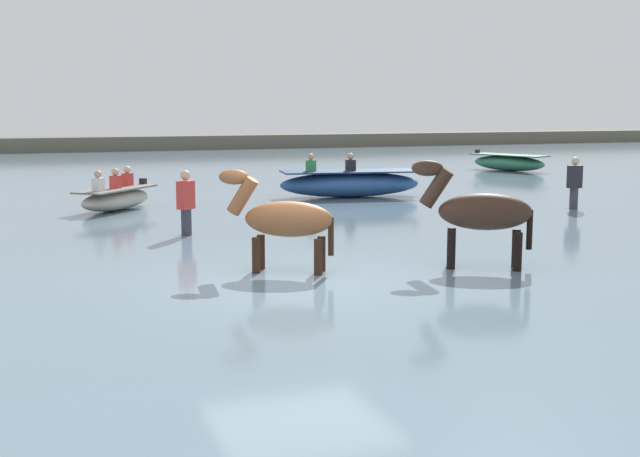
# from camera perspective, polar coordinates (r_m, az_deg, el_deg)

# --- Properties ---
(ground_plane) EXTENTS (120.00, 120.00, 0.00)m
(ground_plane) POSITION_cam_1_polar(r_m,az_deg,el_deg) (11.79, -1.45, -5.48)
(ground_plane) COLOR gray
(water_surface) EXTENTS (90.00, 90.00, 0.37)m
(water_surface) POSITION_cam_1_polar(r_m,az_deg,el_deg) (21.33, -10.08, 1.20)
(water_surface) COLOR slate
(water_surface) RESTS_ON ground
(horse_lead_chestnut) EXTENTS (1.67, 1.12, 1.91)m
(horse_lead_chestnut) POSITION_cam_1_polar(r_m,az_deg,el_deg) (12.30, -2.51, 0.45)
(horse_lead_chestnut) COLOR brown
(horse_lead_chestnut) RESTS_ON ground
(horse_trailing_dark_bay) EXTENTS (1.77, 1.20, 2.02)m
(horse_trailing_dark_bay) POSITION_cam_1_polar(r_m,az_deg,el_deg) (12.83, 10.97, 0.93)
(horse_trailing_dark_bay) COLOR #382319
(horse_trailing_dark_bay) RESTS_ON ground
(boat_far_inshore) EXTENTS (4.02, 1.80, 1.20)m
(boat_far_inshore) POSITION_cam_1_polar(r_m,az_deg,el_deg) (22.56, 2.08, 3.12)
(boat_far_inshore) COLOR #28518E
(boat_far_inshore) RESTS_ON water_surface
(boat_far_offshore) EXTENTS (2.15, 3.29, 0.76)m
(boat_far_offshore) POSITION_cam_1_polar(r_m,az_deg,el_deg) (32.47, 12.91, 4.46)
(boat_far_offshore) COLOR #337556
(boat_far_offshore) RESTS_ON water_surface
(boat_mid_channel) EXTENTS (2.27, 2.45, 1.00)m
(boat_mid_channel) POSITION_cam_1_polar(r_m,az_deg,el_deg) (20.32, -13.91, 2.06)
(boat_mid_channel) COLOR #B2AD9E
(boat_mid_channel) RESTS_ON water_surface
(person_wading_close) EXTENTS (0.38, 0.35, 1.63)m
(person_wading_close) POSITION_cam_1_polar(r_m,az_deg,el_deg) (16.03, -9.24, 1.29)
(person_wading_close) COLOR #383842
(person_wading_close) RESTS_ON ground
(person_wading_mid) EXTENTS (0.33, 0.22, 1.63)m
(person_wading_mid) POSITION_cam_1_polar(r_m,az_deg,el_deg) (20.82, 17.16, 2.66)
(person_wading_mid) COLOR #383842
(person_wading_mid) RESTS_ON ground
(far_shoreline) EXTENTS (80.00, 2.40, 1.14)m
(far_shoreline) POSITION_cam_1_polar(r_m,az_deg,el_deg) (47.48, -15.74, 5.44)
(far_shoreline) COLOR #605B4C
(far_shoreline) RESTS_ON ground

